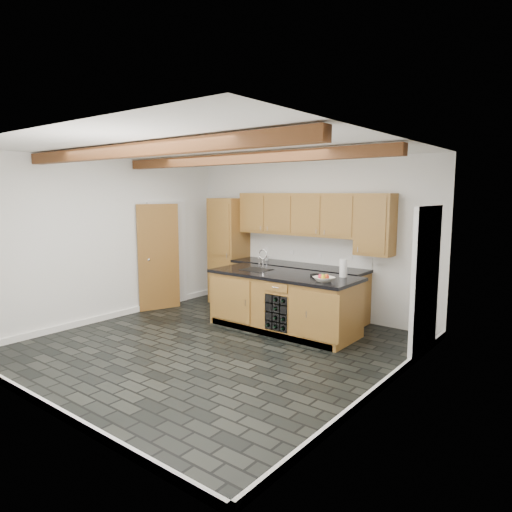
# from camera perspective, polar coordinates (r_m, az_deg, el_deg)

# --- Properties ---
(ground) EXTENTS (5.00, 5.00, 0.00)m
(ground) POSITION_cam_1_polar(r_m,az_deg,el_deg) (6.74, -5.18, -11.24)
(ground) COLOR black
(ground) RESTS_ON ground
(room_shell) EXTENTS (5.01, 5.00, 5.00)m
(room_shell) POSITION_cam_1_polar(r_m,az_deg,el_deg) (6.85, -2.82, 2.20)
(room_shell) COLOR white
(room_shell) RESTS_ON ground
(back_cabinetry) EXTENTS (3.65, 0.62, 2.20)m
(back_cabinetry) POSITION_cam_1_polar(r_m,az_deg,el_deg) (8.44, 3.30, -0.47)
(back_cabinetry) COLOR olive
(back_cabinetry) RESTS_ON ground
(island) EXTENTS (2.48, 0.96, 0.93)m
(island) POSITION_cam_1_polar(r_m,az_deg,el_deg) (7.38, 3.40, -5.75)
(island) COLOR olive
(island) RESTS_ON ground
(faucet) EXTENTS (0.45, 0.40, 0.34)m
(faucet) POSITION_cam_1_polar(r_m,az_deg,el_deg) (7.65, 0.21, -1.44)
(faucet) COLOR black
(faucet) RESTS_ON island
(kitchen_scale) EXTENTS (0.17, 0.12, 0.05)m
(kitchen_scale) POSITION_cam_1_polar(r_m,az_deg,el_deg) (7.07, 7.46, -2.37)
(kitchen_scale) COLOR black
(kitchen_scale) RESTS_ON island
(fruit_bowl) EXTENTS (0.39, 0.39, 0.07)m
(fruit_bowl) POSITION_cam_1_polar(r_m,az_deg,el_deg) (6.68, 8.49, -2.89)
(fruit_bowl) COLOR white
(fruit_bowl) RESTS_ON island
(fruit_cluster) EXTENTS (0.16, 0.17, 0.07)m
(fruit_cluster) POSITION_cam_1_polar(r_m,az_deg,el_deg) (6.67, 8.49, -2.56)
(fruit_cluster) COLOR #B02D17
(fruit_cluster) RESTS_ON fruit_bowl
(paper_towel) EXTENTS (0.12, 0.12, 0.28)m
(paper_towel) POSITION_cam_1_polar(r_m,az_deg,el_deg) (7.07, 10.86, -1.50)
(paper_towel) COLOR white
(paper_towel) RESTS_ON island
(mug) EXTENTS (0.13, 0.13, 0.09)m
(mug) POSITION_cam_1_polar(r_m,az_deg,el_deg) (8.66, 1.31, -0.25)
(mug) COLOR white
(mug) RESTS_ON back_cabinetry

